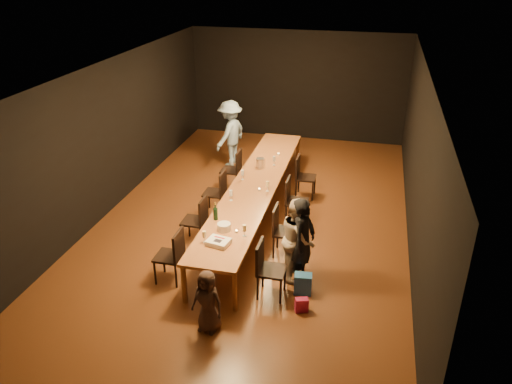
% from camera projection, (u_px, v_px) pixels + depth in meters
% --- Properties ---
extents(ground, '(10.00, 10.00, 0.00)m').
position_uv_depth(ground, '(255.00, 217.00, 10.16)').
color(ground, '#472711').
rests_on(ground, ground).
extents(room_shell, '(6.04, 10.04, 3.02)m').
position_uv_depth(room_shell, '(255.00, 119.00, 9.25)').
color(room_shell, black).
rests_on(room_shell, ground).
extents(table, '(0.90, 6.00, 0.75)m').
position_uv_depth(table, '(255.00, 186.00, 9.85)').
color(table, brown).
rests_on(table, ground).
extents(chair_right_0, '(0.42, 0.42, 0.93)m').
position_uv_depth(chair_right_0, '(272.00, 270.00, 7.68)').
color(chair_right_0, black).
rests_on(chair_right_0, ground).
extents(chair_right_1, '(0.42, 0.42, 0.93)m').
position_uv_depth(chair_right_1, '(286.00, 231.00, 8.73)').
color(chair_right_1, black).
rests_on(chair_right_1, ground).
extents(chair_right_2, '(0.42, 0.42, 0.93)m').
position_uv_depth(chair_right_2, '(297.00, 201.00, 9.78)').
color(chair_right_2, black).
rests_on(chair_right_2, ground).
extents(chair_right_3, '(0.42, 0.42, 0.93)m').
position_uv_depth(chair_right_3, '(306.00, 177.00, 10.82)').
color(chair_right_3, black).
rests_on(chair_right_3, ground).
extents(chair_left_0, '(0.42, 0.42, 0.93)m').
position_uv_depth(chair_left_0, '(169.00, 256.00, 8.04)').
color(chair_left_0, black).
rests_on(chair_left_0, ground).
extents(chair_left_1, '(0.42, 0.42, 0.93)m').
position_uv_depth(chair_left_1, '(194.00, 220.00, 9.08)').
color(chair_left_1, black).
rests_on(chair_left_1, ground).
extents(chair_left_2, '(0.42, 0.42, 0.93)m').
position_uv_depth(chair_left_2, '(214.00, 192.00, 10.13)').
color(chair_left_2, black).
rests_on(chair_left_2, ground).
extents(chair_left_3, '(0.42, 0.42, 0.93)m').
position_uv_depth(chair_left_3, '(231.00, 170.00, 11.18)').
color(chair_left_3, black).
rests_on(chair_left_3, ground).
extents(woman_birthday, '(0.48, 0.61, 1.48)m').
position_uv_depth(woman_birthday, '(303.00, 241.00, 7.92)').
color(woman_birthday, black).
rests_on(woman_birthday, ground).
extents(woman_tan, '(0.66, 0.78, 1.42)m').
position_uv_depth(woman_tan, '(298.00, 238.00, 8.05)').
color(woman_tan, tan).
rests_on(woman_tan, ground).
extents(man_blue, '(0.89, 1.19, 1.64)m').
position_uv_depth(man_blue, '(230.00, 133.00, 12.31)').
color(man_blue, '#8DB0DA').
rests_on(man_blue, ground).
extents(child, '(0.52, 0.39, 0.97)m').
position_uv_depth(child, '(208.00, 301.00, 6.96)').
color(child, '#3D2922').
rests_on(child, ground).
extents(gift_bag_red, '(0.22, 0.17, 0.23)m').
position_uv_depth(gift_bag_red, '(302.00, 305.00, 7.46)').
color(gift_bag_red, '#B41B4C').
rests_on(gift_bag_red, ground).
extents(gift_bag_blue, '(0.29, 0.21, 0.34)m').
position_uv_depth(gift_bag_blue, '(303.00, 284.00, 7.84)').
color(gift_bag_blue, '#2A69B9').
rests_on(gift_bag_blue, ground).
extents(birthday_cake, '(0.39, 0.34, 0.08)m').
position_uv_depth(birthday_cake, '(218.00, 242.00, 7.79)').
color(birthday_cake, white).
rests_on(birthday_cake, table).
extents(plate_stack, '(0.29, 0.29, 0.12)m').
position_uv_depth(plate_stack, '(224.00, 227.00, 8.17)').
color(plate_stack, silver).
rests_on(plate_stack, table).
extents(champagne_bottle, '(0.09, 0.09, 0.33)m').
position_uv_depth(champagne_bottle, '(215.00, 211.00, 8.46)').
color(champagne_bottle, black).
rests_on(champagne_bottle, table).
extents(ice_bucket, '(0.20, 0.20, 0.20)m').
position_uv_depth(ice_bucket, '(260.00, 163.00, 10.55)').
color(ice_bucket, '#B7B6BB').
rests_on(ice_bucket, table).
extents(wineglass_0, '(0.06, 0.06, 0.21)m').
position_uv_depth(wineglass_0, '(204.00, 237.00, 7.81)').
color(wineglass_0, beige).
rests_on(wineglass_0, table).
extents(wineglass_1, '(0.06, 0.06, 0.21)m').
position_uv_depth(wineglass_1, '(244.00, 231.00, 7.99)').
color(wineglass_1, beige).
rests_on(wineglass_1, table).
extents(wineglass_2, '(0.06, 0.06, 0.21)m').
position_uv_depth(wineglass_2, '(231.00, 195.00, 9.13)').
color(wineglass_2, silver).
rests_on(wineglass_2, table).
extents(wineglass_3, '(0.06, 0.06, 0.21)m').
position_uv_depth(wineglass_3, '(267.00, 186.00, 9.48)').
color(wineglass_3, beige).
rests_on(wineglass_3, table).
extents(wineglass_4, '(0.06, 0.06, 0.21)m').
position_uv_depth(wineglass_4, '(243.00, 175.00, 9.97)').
color(wineglass_4, silver).
rests_on(wineglass_4, table).
extents(wineglass_5, '(0.06, 0.06, 0.21)m').
position_uv_depth(wineglass_5, '(274.00, 161.00, 10.63)').
color(wineglass_5, silver).
rests_on(wineglass_5, table).
extents(tealight_near, '(0.05, 0.05, 0.03)m').
position_uv_depth(tealight_near, '(236.00, 231.00, 8.14)').
color(tealight_near, '#B2B7B2').
rests_on(tealight_near, table).
extents(tealight_mid, '(0.05, 0.05, 0.03)m').
position_uv_depth(tealight_mid, '(259.00, 189.00, 9.56)').
color(tealight_mid, '#B2B7B2').
rests_on(tealight_mid, table).
extents(tealight_far, '(0.05, 0.05, 0.03)m').
position_uv_depth(tealight_far, '(278.00, 154.00, 11.21)').
color(tealight_far, '#B2B7B2').
rests_on(tealight_far, table).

